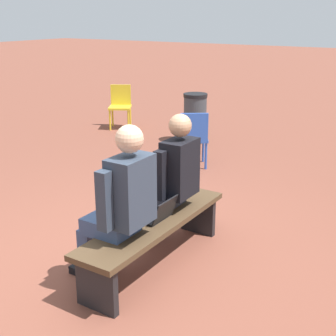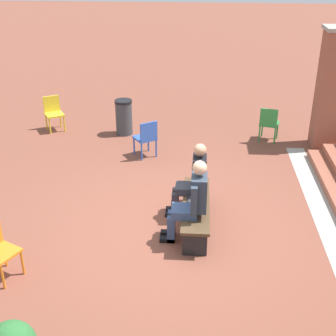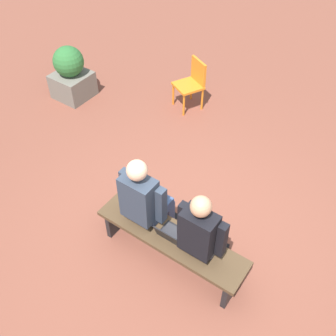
{
  "view_description": "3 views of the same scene",
  "coord_description": "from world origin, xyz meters",
  "px_view_note": "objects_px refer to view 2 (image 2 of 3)",
  "views": [
    {
      "loc": [
        3.08,
        2.39,
        2.18
      ],
      "look_at": [
        -0.62,
        0.05,
        0.73
      ],
      "focal_mm": 50.0,
      "sensor_mm": 36.0,
      "label": 1
    },
    {
      "loc": [
        6.58,
        0.29,
        4.36
      ],
      "look_at": [
        -0.13,
        -0.2,
        1.03
      ],
      "focal_mm": 50.0,
      "sensor_mm": 36.0,
      "label": 2
    },
    {
      "loc": [
        -1.5,
        2.39,
        4.02
      ],
      "look_at": [
        0.28,
        -0.13,
        1.0
      ],
      "focal_mm": 42.0,
      "sensor_mm": 36.0,
      "label": 3
    }
  ],
  "objects_px": {
    "plastic_chair_foreground": "(146,137)",
    "person_adult": "(192,199)",
    "plastic_chair_by_pillar": "(53,111)",
    "litter_bin": "(124,117)",
    "person_student": "(193,178)",
    "laptop": "(197,199)",
    "bench": "(196,208)",
    "plastic_chair_far_right": "(269,122)"
  },
  "relations": [
    {
      "from": "person_student",
      "to": "plastic_chair_far_right",
      "type": "bearing_deg",
      "value": 153.4
    },
    {
      "from": "bench",
      "to": "plastic_chair_far_right",
      "type": "height_order",
      "value": "plastic_chair_far_right"
    },
    {
      "from": "plastic_chair_by_pillar",
      "to": "litter_bin",
      "type": "bearing_deg",
      "value": 84.73
    },
    {
      "from": "plastic_chair_foreground",
      "to": "litter_bin",
      "type": "height_order",
      "value": "litter_bin"
    },
    {
      "from": "laptop",
      "to": "plastic_chair_far_right",
      "type": "xyz_separation_m",
      "value": [
        -3.73,
        1.62,
        -0.02
      ]
    },
    {
      "from": "person_adult",
      "to": "plastic_chair_by_pillar",
      "type": "height_order",
      "value": "person_adult"
    },
    {
      "from": "plastic_chair_foreground",
      "to": "person_adult",
      "type": "bearing_deg",
      "value": 18.9
    },
    {
      "from": "laptop",
      "to": "plastic_chair_foreground",
      "type": "height_order",
      "value": "plastic_chair_foreground"
    },
    {
      "from": "bench",
      "to": "laptop",
      "type": "distance_m",
      "value": 0.15
    },
    {
      "from": "plastic_chair_foreground",
      "to": "laptop",
      "type": "bearing_deg",
      "value": 23.06
    },
    {
      "from": "person_student",
      "to": "plastic_chair_foreground",
      "type": "relative_size",
      "value": 1.6
    },
    {
      "from": "person_adult",
      "to": "litter_bin",
      "type": "height_order",
      "value": "person_adult"
    },
    {
      "from": "plastic_chair_foreground",
      "to": "litter_bin",
      "type": "bearing_deg",
      "value": -151.79
    },
    {
      "from": "person_student",
      "to": "plastic_chair_far_right",
      "type": "height_order",
      "value": "person_student"
    },
    {
      "from": "person_adult",
      "to": "plastic_chair_far_right",
      "type": "height_order",
      "value": "person_adult"
    },
    {
      "from": "bench",
      "to": "person_student",
      "type": "distance_m",
      "value": 0.51
    },
    {
      "from": "plastic_chair_foreground",
      "to": "plastic_chair_far_right",
      "type": "xyz_separation_m",
      "value": [
        -1.07,
        2.75,
        0.0
      ]
    },
    {
      "from": "plastic_chair_by_pillar",
      "to": "litter_bin",
      "type": "height_order",
      "value": "litter_bin"
    },
    {
      "from": "plastic_chair_by_pillar",
      "to": "plastic_chair_foreground",
      "type": "height_order",
      "value": "same"
    },
    {
      "from": "person_adult",
      "to": "plastic_chair_by_pillar",
      "type": "distance_m",
      "value": 5.76
    },
    {
      "from": "laptop",
      "to": "litter_bin",
      "type": "xyz_separation_m",
      "value": [
        -3.97,
        -1.83,
        -0.07
      ]
    },
    {
      "from": "person_adult",
      "to": "litter_bin",
      "type": "relative_size",
      "value": 1.62
    },
    {
      "from": "person_student",
      "to": "laptop",
      "type": "relative_size",
      "value": 4.19
    },
    {
      "from": "laptop",
      "to": "plastic_chair_foreground",
      "type": "xyz_separation_m",
      "value": [
        -2.66,
        -1.13,
        -0.02
      ]
    },
    {
      "from": "person_student",
      "to": "plastic_chair_foreground",
      "type": "height_order",
      "value": "person_student"
    },
    {
      "from": "plastic_chair_far_right",
      "to": "person_adult",
      "type": "bearing_deg",
      "value": -22.34
    },
    {
      "from": "bench",
      "to": "plastic_chair_by_pillar",
      "type": "height_order",
      "value": "plastic_chair_by_pillar"
    },
    {
      "from": "plastic_chair_by_pillar",
      "to": "person_adult",
      "type": "bearing_deg",
      "value": 37.98
    },
    {
      "from": "person_adult",
      "to": "plastic_chair_far_right",
      "type": "distance_m",
      "value": 4.48
    },
    {
      "from": "laptop",
      "to": "plastic_chair_far_right",
      "type": "distance_m",
      "value": 4.07
    },
    {
      "from": "laptop",
      "to": "plastic_chair_far_right",
      "type": "relative_size",
      "value": 0.38
    },
    {
      "from": "person_student",
      "to": "litter_bin",
      "type": "bearing_deg",
      "value": -154.19
    },
    {
      "from": "person_student",
      "to": "plastic_chair_foreground",
      "type": "distance_m",
      "value": 2.56
    },
    {
      "from": "plastic_chair_foreground",
      "to": "plastic_chair_far_right",
      "type": "bearing_deg",
      "value": 111.24
    },
    {
      "from": "plastic_chair_foreground",
      "to": "plastic_chair_by_pillar",
      "type": "bearing_deg",
      "value": -120.52
    },
    {
      "from": "plastic_chair_by_pillar",
      "to": "litter_bin",
      "type": "relative_size",
      "value": 0.98
    },
    {
      "from": "person_student",
      "to": "plastic_chair_foreground",
      "type": "bearing_deg",
      "value": -155.59
    },
    {
      "from": "plastic_chair_far_right",
      "to": "person_student",
      "type": "bearing_deg",
      "value": -26.6
    },
    {
      "from": "plastic_chair_far_right",
      "to": "litter_bin",
      "type": "xyz_separation_m",
      "value": [
        -0.23,
        -3.45,
        -0.05
      ]
    },
    {
      "from": "plastic_chair_foreground",
      "to": "person_student",
      "type": "bearing_deg",
      "value": 24.41
    },
    {
      "from": "plastic_chair_by_pillar",
      "to": "plastic_chair_foreground",
      "type": "distance_m",
      "value": 2.89
    },
    {
      "from": "person_student",
      "to": "laptop",
      "type": "distance_m",
      "value": 0.41
    }
  ]
}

